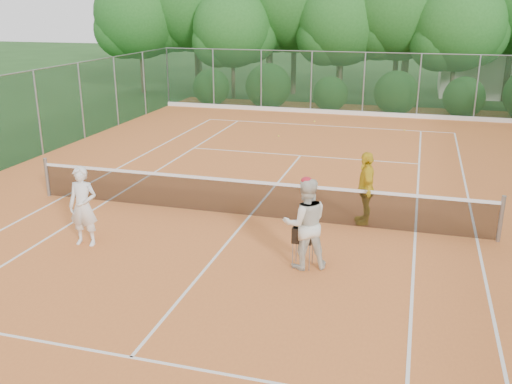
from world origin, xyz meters
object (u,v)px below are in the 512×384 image
player_yellow (366,188)px  player_white (83,206)px  ball_hopper (303,235)px  player_center_grp (305,223)px

player_yellow → player_white: bearing=-75.3°
player_white → ball_hopper: size_ratio=2.04×
player_center_grp → player_yellow: bearing=72.1°
player_yellow → player_center_grp: bearing=-30.7°
player_white → player_center_grp: player_center_grp is taller
player_center_grp → ball_hopper: size_ratio=2.18×
player_white → player_yellow: (5.89, 3.07, 0.00)m
player_yellow → ball_hopper: player_yellow is taller
player_center_grp → player_yellow: 3.01m
player_white → player_yellow: bearing=23.4°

